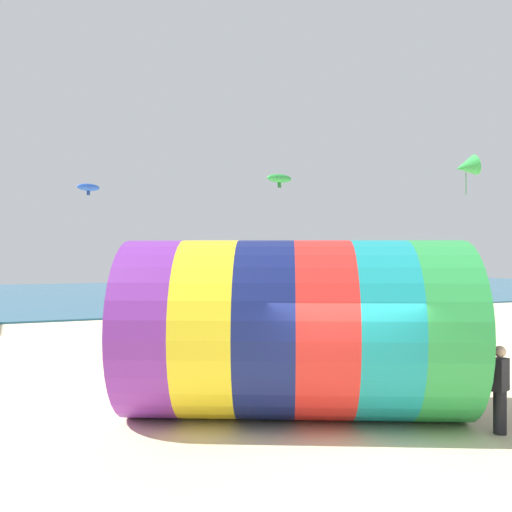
{
  "coord_description": "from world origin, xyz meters",
  "views": [
    {
      "loc": [
        -5.4,
        -8.98,
        3.33
      ],
      "look_at": [
        -0.05,
        3.57,
        3.33
      ],
      "focal_mm": 40.0,
      "sensor_mm": 36.0,
      "label": 1
    }
  ],
  "objects_px": {
    "kite_handler": "(500,389)",
    "kite_green_delta": "(466,167)",
    "kite_green_parafoil": "(279,178)",
    "kite_blue_parafoil": "(88,187)",
    "giant_inflatable_tube": "(295,329)",
    "bystander_mid_beach": "(408,322)",
    "bystander_near_water": "(392,322)"
  },
  "relations": [
    {
      "from": "giant_inflatable_tube",
      "to": "kite_handler",
      "type": "xyz_separation_m",
      "value": [
        3.02,
        -2.51,
        -0.99
      ]
    },
    {
      "from": "giant_inflatable_tube",
      "to": "kite_handler",
      "type": "relative_size",
      "value": 4.72
    },
    {
      "from": "kite_green_parafoil",
      "to": "kite_blue_parafoil",
      "type": "xyz_separation_m",
      "value": [
        -9.39,
        -0.07,
        -0.91
      ]
    },
    {
      "from": "kite_green_delta",
      "to": "kite_blue_parafoil",
      "type": "bearing_deg",
      "value": 141.87
    },
    {
      "from": "bystander_mid_beach",
      "to": "kite_green_parafoil",
      "type": "bearing_deg",
      "value": 94.34
    },
    {
      "from": "kite_green_delta",
      "to": "bystander_mid_beach",
      "type": "xyz_separation_m",
      "value": [
        -2.29,
        0.43,
        -5.7
      ]
    },
    {
      "from": "giant_inflatable_tube",
      "to": "kite_green_delta",
      "type": "distance_m",
      "value": 12.59
    },
    {
      "from": "kite_handler",
      "to": "kite_green_delta",
      "type": "xyz_separation_m",
      "value": [
        7.05,
        8.34,
        5.8
      ]
    },
    {
      "from": "bystander_near_water",
      "to": "bystander_mid_beach",
      "type": "relative_size",
      "value": 0.95
    },
    {
      "from": "kite_handler",
      "to": "bystander_mid_beach",
      "type": "distance_m",
      "value": 9.98
    },
    {
      "from": "kite_handler",
      "to": "kite_green_parafoil",
      "type": "bearing_deg",
      "value": 77.41
    },
    {
      "from": "kite_green_parafoil",
      "to": "bystander_mid_beach",
      "type": "distance_m",
      "value": 11.33
    },
    {
      "from": "kite_green_parafoil",
      "to": "kite_handler",
      "type": "bearing_deg",
      "value": -102.59
    },
    {
      "from": "kite_green_parafoil",
      "to": "bystander_mid_beach",
      "type": "height_order",
      "value": "kite_green_parafoil"
    },
    {
      "from": "kite_handler",
      "to": "kite_green_delta",
      "type": "distance_m",
      "value": 12.36
    },
    {
      "from": "bystander_near_water",
      "to": "kite_green_delta",
      "type": "bearing_deg",
      "value": -23.88
    },
    {
      "from": "kite_green_delta",
      "to": "bystander_near_water",
      "type": "bearing_deg",
      "value": 156.12
    },
    {
      "from": "giant_inflatable_tube",
      "to": "kite_green_delta",
      "type": "height_order",
      "value": "kite_green_delta"
    },
    {
      "from": "kite_green_delta",
      "to": "bystander_mid_beach",
      "type": "distance_m",
      "value": 6.16
    },
    {
      "from": "kite_green_parafoil",
      "to": "kite_blue_parafoil",
      "type": "distance_m",
      "value": 9.43
    },
    {
      "from": "kite_handler",
      "to": "kite_green_parafoil",
      "type": "xyz_separation_m",
      "value": [
        4.05,
        18.13,
        6.44
      ]
    },
    {
      "from": "kite_green_parafoil",
      "to": "kite_blue_parafoil",
      "type": "bearing_deg",
      "value": -179.56
    },
    {
      "from": "giant_inflatable_tube",
      "to": "bystander_mid_beach",
      "type": "bearing_deg",
      "value": 38.8
    },
    {
      "from": "kite_blue_parafoil",
      "to": "kite_green_delta",
      "type": "height_order",
      "value": "kite_green_delta"
    },
    {
      "from": "giant_inflatable_tube",
      "to": "bystander_near_water",
      "type": "bearing_deg",
      "value": 42.44
    },
    {
      "from": "kite_green_parafoil",
      "to": "bystander_mid_beach",
      "type": "xyz_separation_m",
      "value": [
        0.71,
        -9.36,
        -6.35
      ]
    },
    {
      "from": "giant_inflatable_tube",
      "to": "bystander_mid_beach",
      "type": "relative_size",
      "value": 4.3
    },
    {
      "from": "kite_blue_parafoil",
      "to": "bystander_mid_beach",
      "type": "height_order",
      "value": "kite_blue_parafoil"
    },
    {
      "from": "giant_inflatable_tube",
      "to": "bystander_near_water",
      "type": "distance_m",
      "value": 10.31
    },
    {
      "from": "giant_inflatable_tube",
      "to": "kite_blue_parafoil",
      "type": "height_order",
      "value": "kite_blue_parafoil"
    },
    {
      "from": "kite_green_delta",
      "to": "bystander_near_water",
      "type": "distance_m",
      "value": 6.38
    },
    {
      "from": "giant_inflatable_tube",
      "to": "kite_handler",
      "type": "distance_m",
      "value": 4.05
    }
  ]
}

